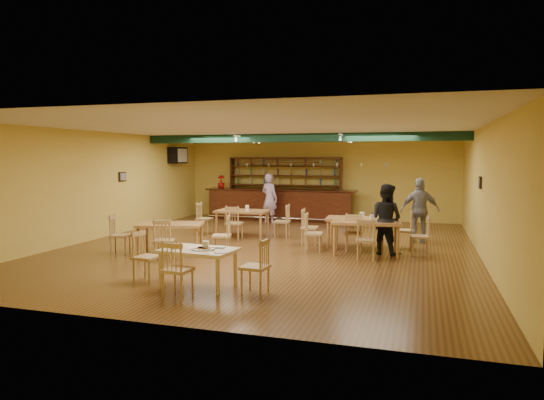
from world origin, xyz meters
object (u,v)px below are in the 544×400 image
(dining_table_b, at_px, (356,232))
(dining_table_c, at_px, (171,239))
(dining_table_d, at_px, (366,237))
(bar_counter, at_px, (280,205))
(patron_bar, at_px, (269,198))
(near_table, at_px, (199,268))
(patron_right_a, at_px, (386,219))
(dining_table_a, at_px, (242,223))

(dining_table_b, relative_size, dining_table_c, 1.00)
(dining_table_d, bearing_deg, bar_counter, 118.12)
(bar_counter, bearing_deg, patron_bar, -99.87)
(bar_counter, relative_size, near_table, 4.31)
(patron_bar, height_order, patron_right_a, patron_bar)
(dining_table_b, height_order, dining_table_c, dining_table_c)
(dining_table_d, relative_size, near_table, 1.24)
(bar_counter, xyz_separation_m, dining_table_b, (3.31, -4.45, -0.19))
(patron_bar, bearing_deg, patron_right_a, 154.98)
(bar_counter, height_order, dining_table_a, bar_counter)
(bar_counter, distance_m, dining_table_c, 6.82)
(dining_table_b, relative_size, patron_right_a, 0.89)
(bar_counter, height_order, dining_table_b, bar_counter)
(dining_table_a, distance_m, dining_table_c, 3.21)
(dining_table_a, distance_m, patron_right_a, 4.53)
(dining_table_b, distance_m, patron_right_a, 1.22)
(dining_table_c, distance_m, near_table, 3.09)
(bar_counter, bearing_deg, near_table, -82.66)
(dining_table_a, relative_size, near_table, 1.16)
(dining_table_b, bearing_deg, patron_bar, 129.83)
(bar_counter, xyz_separation_m, dining_table_d, (3.66, -5.35, -0.17))
(dining_table_a, relative_size, dining_table_b, 1.00)
(dining_table_b, distance_m, patron_bar, 5.03)
(dining_table_b, bearing_deg, dining_table_c, -153.55)
(dining_table_c, relative_size, dining_table_d, 0.94)
(dining_table_b, distance_m, dining_table_d, 0.97)
(dining_table_b, xyz_separation_m, patron_bar, (-3.45, 3.62, 0.49))
(near_table, bearing_deg, dining_table_b, 70.84)
(dining_table_d, bearing_deg, near_table, -128.81)
(dining_table_b, height_order, dining_table_d, dining_table_d)
(bar_counter, bearing_deg, dining_table_d, -55.58)
(dining_table_a, distance_m, dining_table_b, 3.50)
(bar_counter, xyz_separation_m, dining_table_c, (-0.70, -6.78, -0.19))
(dining_table_c, relative_size, patron_right_a, 0.89)
(dining_table_c, bearing_deg, dining_table_d, 1.68)
(dining_table_b, xyz_separation_m, patron_right_a, (0.80, -0.80, 0.46))
(dining_table_d, distance_m, near_table, 4.61)
(patron_bar, relative_size, patron_right_a, 1.03)
(bar_counter, distance_m, dining_table_a, 3.64)
(near_table, bearing_deg, dining_table_a, 107.66)
(bar_counter, distance_m, patron_bar, 0.89)
(patron_right_a, bearing_deg, dining_table_c, 45.17)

